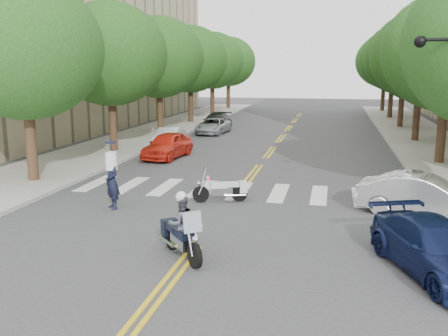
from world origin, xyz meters
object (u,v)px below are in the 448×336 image
(motorcycle_police, at_px, (181,228))
(sedan_blue, at_px, (436,248))
(convertible, at_px, (423,195))
(motorcycle_parked, at_px, (225,189))
(officer_standing, at_px, (112,182))

(motorcycle_police, height_order, sedan_blue, motorcycle_police)
(convertible, bearing_deg, motorcycle_parked, 104.33)
(officer_standing, height_order, convertible, officer_standing)
(motorcycle_police, xyz_separation_m, motorcycle_parked, (-0.05, 5.55, -0.32))
(motorcycle_parked, distance_m, sedan_blue, 8.19)
(motorcycle_police, height_order, convertible, motorcycle_police)
(motorcycle_parked, relative_size, sedan_blue, 0.45)
(motorcycle_parked, xyz_separation_m, convertible, (6.74, -0.31, 0.23))
(motorcycle_parked, bearing_deg, motorcycle_police, 160.99)
(officer_standing, distance_m, convertible, 10.44)
(officer_standing, xyz_separation_m, sedan_blue, (9.84, -3.58, -0.32))
(sedan_blue, bearing_deg, motorcycle_police, 161.59)
(motorcycle_police, distance_m, convertible, 8.49)
(motorcycle_police, bearing_deg, officer_standing, -86.19)
(motorcycle_parked, bearing_deg, sedan_blue, -149.93)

